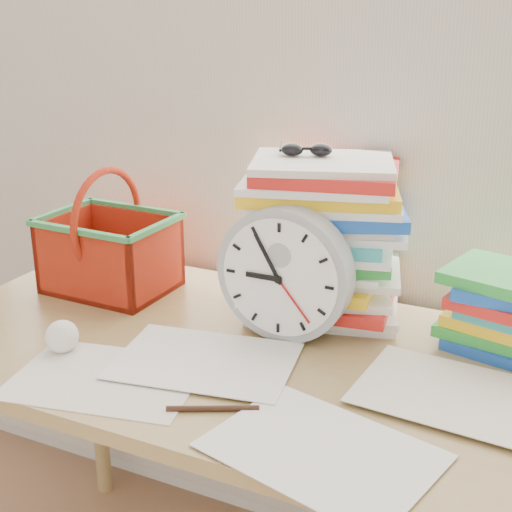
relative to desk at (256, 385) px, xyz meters
The scene contains 9 objects.
curtain 0.73m from the desk, 90.00° to the left, with size 2.40×0.01×2.50m, color beige.
desk is the anchor object (origin of this frame).
paper_stack 0.34m from the desk, 80.38° to the left, with size 0.34×0.28×0.34m, color white, non-canonical shape.
clock 0.23m from the desk, 73.18° to the left, with size 0.27×0.27×0.05m, color #979A9F.
sunglasses 0.49m from the desk, 88.95° to the left, with size 0.12×0.10×0.03m, color black, non-canonical shape.
basket 0.52m from the desk, 162.27° to the left, with size 0.28×0.22×0.29m, color red, non-canonical shape.
crumpled_ball 0.39m from the desk, 154.47° to the right, with size 0.06×0.06×0.06m, color white.
pen 0.24m from the desk, 82.73° to the right, with size 0.01×0.01×0.16m, color black.
scattered_papers 0.08m from the desk, ahead, with size 1.26×0.42×0.02m, color white, non-canonical shape.
Camera 1 is at (0.54, 0.48, 1.39)m, focal length 50.00 mm.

